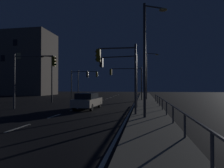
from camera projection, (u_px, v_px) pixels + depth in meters
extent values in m
plane|color=black|center=(88.00, 105.00, 22.11)|extent=(112.00, 112.00, 0.00)
cube|color=gray|center=(148.00, 105.00, 20.94)|extent=(2.68, 77.00, 0.14)
cube|color=silver|center=(18.00, 128.00, 9.78)|extent=(0.14, 2.00, 0.01)
cube|color=silver|center=(54.00, 116.00, 13.73)|extent=(0.14, 2.00, 0.01)
cube|color=silver|center=(74.00, 109.00, 17.67)|extent=(0.14, 2.00, 0.01)
cube|color=silver|center=(87.00, 105.00, 21.61)|extent=(0.14, 2.00, 0.01)
cube|color=silver|center=(96.00, 102.00, 25.56)|extent=(0.14, 2.00, 0.01)
cube|color=silver|center=(102.00, 100.00, 29.50)|extent=(0.14, 2.00, 0.01)
cube|color=silver|center=(107.00, 99.00, 33.44)|extent=(0.14, 2.00, 0.01)
cube|color=silver|center=(111.00, 97.00, 37.39)|extent=(0.14, 2.00, 0.01)
cube|color=silver|center=(114.00, 96.00, 41.33)|extent=(0.14, 2.00, 0.01)
cube|color=silver|center=(116.00, 95.00, 45.27)|extent=(0.14, 2.00, 0.01)
cube|color=silver|center=(119.00, 95.00, 49.21)|extent=(0.14, 2.00, 0.01)
cube|color=silver|center=(135.00, 102.00, 26.13)|extent=(0.14, 53.00, 0.01)
cube|color=beige|center=(88.00, 102.00, 18.20)|extent=(1.94, 4.45, 0.70)
cube|color=#1E2328|center=(87.00, 96.00, 17.96)|extent=(1.67, 2.51, 0.55)
cylinder|color=black|center=(85.00, 104.00, 19.73)|extent=(0.24, 0.65, 0.64)
cylinder|color=black|center=(99.00, 104.00, 19.42)|extent=(0.24, 0.65, 0.64)
cylinder|color=black|center=(75.00, 107.00, 16.97)|extent=(0.24, 0.65, 0.64)
cylinder|color=black|center=(91.00, 107.00, 16.66)|extent=(0.24, 0.65, 0.64)
cylinder|color=#2D3033|center=(141.00, 83.00, 28.61)|extent=(0.16, 0.16, 5.12)
cylinder|color=#2D3033|center=(126.00, 69.00, 28.98)|extent=(4.79, 0.23, 0.11)
cube|color=olive|center=(111.00, 72.00, 29.32)|extent=(0.29, 0.35, 0.95)
sphere|color=black|center=(110.00, 70.00, 29.34)|extent=(0.20, 0.20, 0.20)
sphere|color=orange|center=(110.00, 72.00, 29.34)|extent=(0.20, 0.20, 0.20)
sphere|color=black|center=(110.00, 74.00, 29.33)|extent=(0.20, 0.20, 0.20)
cylinder|color=#4C4C51|center=(14.00, 81.00, 18.08)|extent=(0.16, 0.16, 5.40)
cylinder|color=#4C4C51|center=(34.00, 56.00, 17.96)|extent=(3.98, 0.46, 0.11)
cube|color=olive|center=(54.00, 61.00, 17.79)|extent=(0.31, 0.36, 0.95)
sphere|color=black|center=(55.00, 58.00, 17.78)|extent=(0.20, 0.20, 0.20)
sphere|color=orange|center=(55.00, 61.00, 17.78)|extent=(0.20, 0.20, 0.20)
sphere|color=black|center=(55.00, 64.00, 17.77)|extent=(0.20, 0.20, 0.20)
cylinder|color=#4C4C51|center=(135.00, 79.00, 13.78)|extent=(0.16, 0.16, 5.22)
cylinder|color=#4C4C51|center=(117.00, 48.00, 14.01)|extent=(2.81, 0.20, 0.11)
cube|color=olive|center=(99.00, 55.00, 14.19)|extent=(0.29, 0.35, 0.95)
sphere|color=black|center=(97.00, 52.00, 14.22)|extent=(0.20, 0.20, 0.20)
sphere|color=orange|center=(97.00, 55.00, 14.21)|extent=(0.20, 0.20, 0.20)
sphere|color=black|center=(97.00, 59.00, 14.21)|extent=(0.20, 0.20, 0.20)
cylinder|color=#2D3033|center=(71.00, 85.00, 33.15)|extent=(0.16, 0.16, 5.07)
cylinder|color=#38383D|center=(79.00, 72.00, 32.72)|extent=(3.13, 0.51, 0.11)
cube|color=black|center=(87.00, 75.00, 32.26)|extent=(0.32, 0.37, 0.95)
sphere|color=black|center=(88.00, 73.00, 32.22)|extent=(0.20, 0.20, 0.20)
sphere|color=orange|center=(88.00, 75.00, 32.21)|extent=(0.20, 0.20, 0.20)
sphere|color=black|center=(88.00, 76.00, 32.21)|extent=(0.20, 0.20, 0.20)
cylinder|color=#4C4C51|center=(137.00, 80.00, 18.09)|extent=(0.16, 0.16, 5.30)
cylinder|color=#38383D|center=(119.00, 57.00, 18.61)|extent=(3.60, 0.49, 0.11)
cube|color=black|center=(102.00, 63.00, 19.09)|extent=(0.31, 0.37, 0.95)
sphere|color=black|center=(100.00, 60.00, 19.14)|extent=(0.20, 0.20, 0.20)
sphere|color=orange|center=(100.00, 63.00, 19.14)|extent=(0.20, 0.20, 0.20)
sphere|color=black|center=(100.00, 66.00, 19.13)|extent=(0.20, 0.20, 0.20)
cylinder|color=#2D3033|center=(78.00, 84.00, 35.59)|extent=(0.16, 0.16, 5.30)
cylinder|color=#38383D|center=(87.00, 72.00, 35.36)|extent=(3.66, 0.19, 0.11)
cube|color=olive|center=(97.00, 74.00, 35.09)|extent=(0.29, 0.35, 0.95)
sphere|color=black|center=(98.00, 73.00, 35.07)|extent=(0.20, 0.20, 0.20)
sphere|color=orange|center=(98.00, 74.00, 35.06)|extent=(0.20, 0.20, 0.20)
sphere|color=black|center=(98.00, 76.00, 35.06)|extent=(0.20, 0.20, 0.20)
cylinder|color=#38383D|center=(146.00, 76.00, 30.25)|extent=(0.18, 0.18, 7.65)
cylinder|color=#38383D|center=(152.00, 54.00, 30.59)|extent=(1.80, 0.97, 0.10)
ellipsoid|color=#F9D172|center=(157.00, 55.00, 30.87)|extent=(0.56, 0.36, 0.24)
cylinder|color=#2D3033|center=(52.00, 79.00, 25.65)|extent=(0.18, 0.18, 6.50)
cylinder|color=#4C4C51|center=(47.00, 56.00, 25.38)|extent=(1.10, 0.89, 0.10)
ellipsoid|color=#F9D172|center=(42.00, 57.00, 25.07)|extent=(0.56, 0.36, 0.24)
cylinder|color=#38383D|center=(145.00, 60.00, 12.44)|extent=(0.18, 0.18, 7.67)
cylinder|color=#4C4C51|center=(154.00, 7.00, 12.71)|extent=(1.34, 0.76, 0.10)
ellipsoid|color=#F9D172|center=(163.00, 10.00, 12.93)|extent=(0.56, 0.36, 0.24)
cylinder|color=#59595E|center=(212.00, 151.00, 4.50)|extent=(0.09, 0.09, 0.95)
cylinder|color=#59595E|center=(185.00, 126.00, 7.47)|extent=(0.09, 0.09, 0.95)
cylinder|color=#59595E|center=(173.00, 115.00, 10.44)|extent=(0.09, 0.09, 0.95)
cylinder|color=#59595E|center=(166.00, 108.00, 13.41)|extent=(0.09, 0.09, 0.95)
cylinder|color=#59595E|center=(162.00, 104.00, 16.39)|extent=(0.09, 0.09, 0.95)
cylinder|color=#59595E|center=(159.00, 102.00, 19.36)|extent=(0.09, 0.09, 0.95)
cylinder|color=#59595E|center=(157.00, 100.00, 22.33)|extent=(0.09, 0.09, 0.95)
cylinder|color=#59595E|center=(156.00, 98.00, 25.31)|extent=(0.09, 0.09, 0.95)
cube|color=slate|center=(166.00, 102.00, 13.42)|extent=(0.06, 24.13, 0.06)
cube|color=#6B6056|center=(16.00, 64.00, 49.39)|extent=(19.69, 8.81, 16.34)
cube|color=black|center=(3.00, 58.00, 45.08)|extent=(1.10, 0.06, 1.50)
cube|color=black|center=(15.00, 43.00, 44.57)|extent=(1.10, 0.06, 1.50)
cube|color=#EACC7A|center=(19.00, 56.00, 44.37)|extent=(1.10, 0.06, 1.50)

